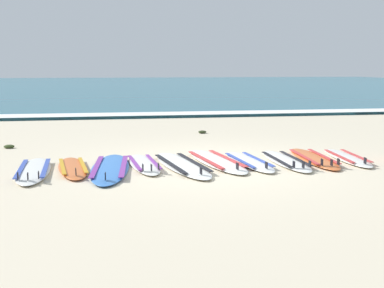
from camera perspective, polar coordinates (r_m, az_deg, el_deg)
The scene contains 15 objects.
ground_plane at distance 8.65m, azimuth 2.23°, elevation -2.45°, with size 80.00×80.00×0.00m, color beige.
sea at distance 46.28m, azimuth -7.28°, elevation 7.10°, with size 80.00×60.00×0.10m, color #23667A.
wave_foam_strip at distance 17.01m, azimuth -3.55°, elevation 3.52°, with size 80.00×1.24×0.11m, color white.
surfboard_0 at distance 8.41m, azimuth -18.61°, elevation -3.02°, with size 0.70×2.22×0.18m.
surfboard_1 at distance 8.43m, azimuth -14.20°, elevation -2.79°, with size 0.76×1.98×0.18m.
surfboard_2 at distance 8.26m, azimuth -9.86°, elevation -2.89°, with size 0.80×2.59×0.18m.
surfboard_3 at distance 8.52m, azimuth -5.82°, elevation -2.42°, with size 0.67×1.95×0.18m.
surfboard_4 at distance 8.43m, azimuth -1.23°, elevation -2.51°, with size 1.05×2.54×0.18m.
surfboard_5 at distance 8.78m, azimuth 2.94°, elevation -2.04°, with size 1.00×2.50×0.18m.
surfboard_6 at distance 8.77m, azimuth 6.86°, elevation -2.11°, with size 0.71×2.05×0.18m.
surfboard_7 at distance 8.96m, azimuth 11.24°, elevation -1.98°, with size 0.54×2.10×0.18m.
surfboard_8 at distance 9.30m, azimuth 14.48°, elevation -1.68°, with size 0.65×2.20×0.18m.
surfboard_9 at distance 9.55m, azimuth 18.25°, elevation -1.58°, with size 0.61×1.93×0.18m.
seaweed_clump_near_shoreline at distance 12.65m, azimuth 1.26°, elevation 1.47°, with size 0.22×0.18×0.08m, color #2D381E.
seaweed_clump_mid_sand at distance 11.08m, azimuth -21.23°, elevation -0.28°, with size 0.23×0.18×0.08m, color #384723.
Camera 1 is at (-1.71, -8.30, 1.76)m, focal length 44.14 mm.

